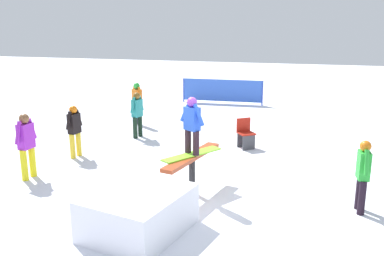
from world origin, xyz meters
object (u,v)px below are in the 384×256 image
main_rider_on_rail (192,128)px  bystander_green (363,172)px  bystander_teal (137,112)px  folding_chair (245,134)px  bystander_black (74,129)px  bystander_purple (26,143)px  rail_feature (192,162)px  bystander_orange (137,101)px

main_rider_on_rail → bystander_green: size_ratio=0.98×
bystander_green → bystander_teal: bystander_teal is taller
folding_chair → bystander_black: bearing=170.3°
bystander_teal → bystander_purple: bystander_purple is taller
main_rider_on_rail → bystander_green: 3.52m
folding_chair → rail_feature: bearing=-134.7°
bystander_orange → folding_chair: size_ratio=1.74×
bystander_green → rail_feature: bearing=-95.2°
bystander_black → bystander_purple: 1.79m
rail_feature → folding_chair: rail_feature is taller
rail_feature → bystander_green: (-0.01, -3.46, 0.09)m
main_rider_on_rail → bystander_purple: 4.07m
folding_chair → main_rider_on_rail: bearing=-134.7°
bystander_purple → bystander_black: bearing=177.4°
bystander_teal → folding_chair: bearing=99.7°
bystander_orange → rail_feature: bearing=-21.8°
bystander_orange → folding_chair: (-1.90, -4.23, -0.44)m
bystander_black → bystander_purple: bystander_purple is taller
bystander_black → bystander_teal: (2.37, -0.87, 0.01)m
main_rider_on_rail → bystander_green: bearing=-57.6°
rail_feature → bystander_purple: bystander_purple is taller
bystander_black → folding_chair: size_ratio=1.65×
bystander_green → folding_chair: (3.76, 2.84, -0.41)m
bystander_teal → folding_chair: bystander_teal is taller
bystander_teal → bystander_purple: 4.29m
bystander_black → bystander_teal: bearing=168.8°
bystander_teal → bystander_green: bearing=71.6°
rail_feature → bystander_teal: (4.01, 2.93, 0.09)m
main_rider_on_rail → bystander_orange: (5.66, 3.61, -0.63)m
bystander_black → bystander_green: bystander_green is taller
bystander_orange → bystander_green: size_ratio=1.04×
bystander_green → bystander_orange: bearing=-133.8°
rail_feature → folding_chair: bearing=3.8°
rail_feature → bystander_green: size_ratio=1.47×
bystander_purple → bystander_green: bearing=95.7°
bystander_purple → folding_chair: (3.89, -4.64, -0.48)m
main_rider_on_rail → bystander_black: main_rider_on_rail is taller
main_rider_on_rail → bystander_purple: (-0.14, 4.03, -0.60)m
rail_feature → main_rider_on_rail: size_ratio=1.50×
rail_feature → bystander_green: 3.46m
bystander_orange → bystander_teal: bearing=-31.8°
main_rider_on_rail → bystander_purple: size_ratio=0.90×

